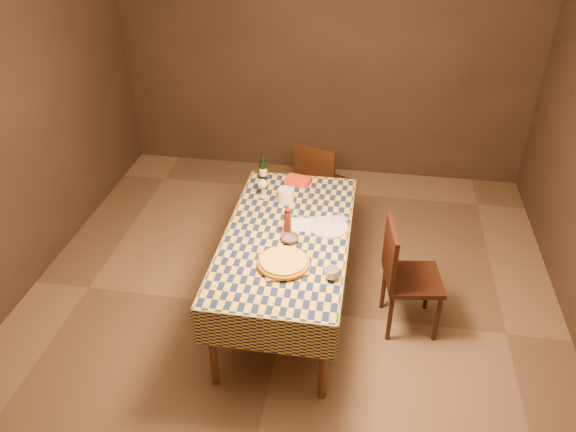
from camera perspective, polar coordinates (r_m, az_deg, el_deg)
The scene contains 16 objects.
room at distance 3.93m, azimuth -0.12°, elevation 5.09°, with size 5.00×5.10×2.70m.
dining_table at distance 4.28m, azimuth -0.11°, elevation -2.67°, with size 0.94×1.84×0.77m.
cutting_board at distance 3.92m, azimuth -0.45°, elevation -5.00°, with size 0.30×0.30×0.02m, color #AE7B52.
pizza at distance 3.90m, azimuth -0.45°, elevation -4.69°, with size 0.45×0.45×0.04m.
pepper_mill at distance 4.17m, azimuth -0.05°, elevation -0.63°, with size 0.07×0.07×0.24m.
bowl at distance 4.15m, azimuth 0.19°, elevation -2.36°, with size 0.13×0.13×0.04m, color #614551.
wine_glass at distance 4.65m, azimuth -2.61°, elevation 3.22°, with size 0.09×0.09×0.16m.
wine_bottle at distance 4.88m, azimuth -2.54°, elevation 4.63°, with size 0.09×0.09×0.27m.
deli_tub at distance 4.60m, azimuth -0.22°, elevation 2.10°, with size 0.13×0.13×0.11m, color silver.
takeout_container at distance 4.87m, azimuth 1.05°, elevation 3.59°, with size 0.21×0.14×0.05m, color red.
white_plate at distance 4.31m, azimuth 4.16°, elevation -1.14°, with size 0.29×0.29×0.02m, color white.
tumbler at distance 3.81m, azimuth 4.47°, elevation -5.85°, with size 0.10×0.10×0.08m, color silver.
flour_patch at distance 4.34m, azimuth 1.21°, elevation -0.86°, with size 0.24×0.19×0.00m, color white.
flour_bag at distance 4.39m, azimuth 5.27°, elevation -0.29°, with size 0.14×0.11×0.04m, color #9DAEC9.
chair_far at distance 5.42m, azimuth 3.19°, elevation 3.56°, with size 0.55×0.55×0.93m.
chair_right at distance 4.36m, azimuth 11.62°, elevation -5.60°, with size 0.49×0.48×0.93m.
Camera 1 is at (0.56, -3.42, 3.21)m, focal length 35.00 mm.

